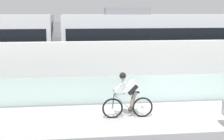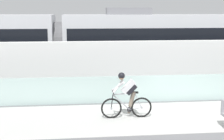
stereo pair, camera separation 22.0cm
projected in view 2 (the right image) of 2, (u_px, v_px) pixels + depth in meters
name	position (u px, v px, depth m)	size (l,w,h in m)	color
ground_plane	(189.00, 116.00, 11.04)	(200.00, 200.00, 0.00)	slate
bike_path_deck	(189.00, 116.00, 11.04)	(32.00, 3.20, 0.01)	beige
glass_parapet	(175.00, 88.00, 12.74)	(32.00, 0.05, 1.09)	#ADC6C1
concrete_barrier_wall	(163.00, 66.00, 14.39)	(32.00, 0.36, 2.31)	silver
tram_rail_near	(151.00, 79.00, 17.03)	(32.00, 0.08, 0.01)	#595654
tram_rail_far	(146.00, 73.00, 18.43)	(32.00, 0.08, 0.01)	#595654
tram	(59.00, 44.00, 16.90)	(22.56, 2.54, 3.81)	silver
cyclist_on_bike	(127.00, 96.00, 10.67)	(1.77, 0.58, 1.61)	black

